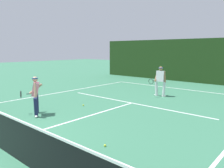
{
  "coord_description": "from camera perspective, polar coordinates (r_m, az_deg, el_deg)",
  "views": [
    {
      "loc": [
        6.35,
        -2.3,
        2.61
      ],
      "look_at": [
        -0.51,
        5.55,
        1.0
      ],
      "focal_mm": 36.0,
      "sensor_mm": 36.0,
      "label": 1
    }
  ],
  "objects": [
    {
      "name": "court_line_baseline_far",
      "position": [
        15.71,
        16.7,
        -1.16
      ],
      "size": [
        9.91,
        0.1,
        0.01
      ],
      "primitive_type": "cube",
      "color": "white",
      "rests_on": "ground_plane"
    },
    {
      "name": "court_line_service",
      "position": [
        11.12,
        5.04,
        -4.82
      ],
      "size": [
        8.08,
        0.1,
        0.01
      ],
      "primitive_type": "cube",
      "color": "white",
      "rests_on": "ground_plane"
    },
    {
      "name": "court_line_centre",
      "position": [
        8.79,
        -7.67,
        -8.55
      ],
      "size": [
        0.1,
        6.4,
        0.01
      ],
      "primitive_type": "cube",
      "color": "white",
      "rests_on": "ground_plane"
    },
    {
      "name": "player_near",
      "position": [
        9.44,
        -18.86,
        -2.44
      ],
      "size": [
        1.12,
        0.8,
        1.56
      ],
      "rotation": [
        0.0,
        0.0,
        2.55
      ],
      "color": "#1E234C",
      "rests_on": "ground_plane"
    },
    {
      "name": "player_far",
      "position": [
        12.79,
        12.16,
        1.02
      ],
      "size": [
        0.73,
        0.85,
        1.68
      ],
      "rotation": [
        0.0,
        0.0,
        3.25
      ],
      "color": "silver",
      "rests_on": "ground_plane"
    },
    {
      "name": "tennis_ball",
      "position": [
        6.31,
        -1.78,
        -15.33
      ],
      "size": [
        0.07,
        0.07,
        0.07
      ],
      "primitive_type": "sphere",
      "color": "#D1E033",
      "rests_on": "ground_plane"
    },
    {
      "name": "tennis_ball_extra",
      "position": [
        10.61,
        -7.31,
        -5.35
      ],
      "size": [
        0.07,
        0.07,
        0.07
      ],
      "primitive_type": "sphere",
      "color": "#D1E033",
      "rests_on": "ground_plane"
    },
    {
      "name": "back_fence_windscreen",
      "position": [
        18.75,
        21.4,
        5.46
      ],
      "size": [
        18.61,
        0.12,
        3.45
      ],
      "primitive_type": "cube",
      "color": "#1D3815",
      "rests_on": "ground_plane"
    }
  ]
}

